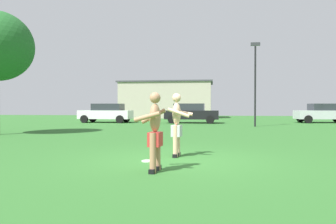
{
  "coord_description": "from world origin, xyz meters",
  "views": [
    {
      "loc": [
        0.83,
        -7.9,
        1.33
      ],
      "look_at": [
        -0.22,
        -0.32,
        1.2
      ],
      "focal_mm": 34.31,
      "sensor_mm": 36.0,
      "label": 1
    }
  ],
  "objects_px": {
    "lamp_post": "(255,75)",
    "car_white_near_post": "(106,113)",
    "player_in_red": "(155,130)",
    "car_black_far_end": "(191,113)",
    "player_near": "(177,123)",
    "car_silver_mid_lot": "(324,113)",
    "frisbee": "(147,161)"
  },
  "relations": [
    {
      "from": "player_in_red",
      "to": "car_black_far_end",
      "type": "height_order",
      "value": "player_in_red"
    },
    {
      "from": "car_white_near_post",
      "to": "car_black_far_end",
      "type": "xyz_separation_m",
      "value": [
        7.07,
        0.19,
        0.0
      ]
    },
    {
      "from": "car_black_far_end",
      "to": "player_in_red",
      "type": "bearing_deg",
      "value": -88.47
    },
    {
      "from": "car_white_near_post",
      "to": "car_silver_mid_lot",
      "type": "height_order",
      "value": "same"
    },
    {
      "from": "player_near",
      "to": "lamp_post",
      "type": "bearing_deg",
      "value": 74.36
    },
    {
      "from": "frisbee",
      "to": "car_silver_mid_lot",
      "type": "distance_m",
      "value": 22.92
    },
    {
      "from": "player_in_red",
      "to": "car_silver_mid_lot",
      "type": "relative_size",
      "value": 0.37
    },
    {
      "from": "player_near",
      "to": "car_white_near_post",
      "type": "bearing_deg",
      "value": 114.29
    },
    {
      "from": "car_white_near_post",
      "to": "lamp_post",
      "type": "relative_size",
      "value": 0.78
    },
    {
      "from": "car_silver_mid_lot",
      "to": "lamp_post",
      "type": "xyz_separation_m",
      "value": [
        -6.27,
        -5.97,
        2.61
      ]
    },
    {
      "from": "player_near",
      "to": "car_silver_mid_lot",
      "type": "bearing_deg",
      "value": 62.67
    },
    {
      "from": "player_near",
      "to": "car_black_far_end",
      "type": "relative_size",
      "value": 0.39
    },
    {
      "from": "player_in_red",
      "to": "car_silver_mid_lot",
      "type": "height_order",
      "value": "player_in_red"
    },
    {
      "from": "frisbee",
      "to": "car_silver_mid_lot",
      "type": "bearing_deg",
      "value": 62.3
    },
    {
      "from": "car_silver_mid_lot",
      "to": "lamp_post",
      "type": "relative_size",
      "value": 0.79
    },
    {
      "from": "frisbee",
      "to": "lamp_post",
      "type": "height_order",
      "value": "lamp_post"
    },
    {
      "from": "car_silver_mid_lot",
      "to": "lamp_post",
      "type": "bearing_deg",
      "value": -136.41
    },
    {
      "from": "player_near",
      "to": "car_silver_mid_lot",
      "type": "distance_m",
      "value": 21.84
    },
    {
      "from": "lamp_post",
      "to": "car_white_near_post",
      "type": "bearing_deg",
      "value": 161.37
    },
    {
      "from": "car_white_near_post",
      "to": "lamp_post",
      "type": "bearing_deg",
      "value": -18.63
    },
    {
      "from": "car_black_far_end",
      "to": "lamp_post",
      "type": "relative_size",
      "value": 0.78
    },
    {
      "from": "player_near",
      "to": "lamp_post",
      "type": "xyz_separation_m",
      "value": [
        3.76,
        13.44,
        2.55
      ]
    },
    {
      "from": "car_white_near_post",
      "to": "lamp_post",
      "type": "xyz_separation_m",
      "value": [
        11.59,
        -3.91,
        2.61
      ]
    },
    {
      "from": "frisbee",
      "to": "car_black_far_end",
      "type": "relative_size",
      "value": 0.07
    },
    {
      "from": "car_black_far_end",
      "to": "car_white_near_post",
      "type": "bearing_deg",
      "value": -178.5
    },
    {
      "from": "player_in_red",
      "to": "lamp_post",
      "type": "distance_m",
      "value": 16.18
    },
    {
      "from": "player_near",
      "to": "car_black_far_end",
      "type": "xyz_separation_m",
      "value": [
        -0.76,
        17.53,
        -0.06
      ]
    },
    {
      "from": "frisbee",
      "to": "lamp_post",
      "type": "relative_size",
      "value": 0.05
    },
    {
      "from": "car_silver_mid_lot",
      "to": "car_white_near_post",
      "type": "bearing_deg",
      "value": -173.43
    },
    {
      "from": "player_near",
      "to": "car_silver_mid_lot",
      "type": "xyz_separation_m",
      "value": [
        10.03,
        19.4,
        -0.06
      ]
    },
    {
      "from": "player_near",
      "to": "lamp_post",
      "type": "height_order",
      "value": "lamp_post"
    },
    {
      "from": "player_near",
      "to": "car_silver_mid_lot",
      "type": "height_order",
      "value": "player_near"
    }
  ]
}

